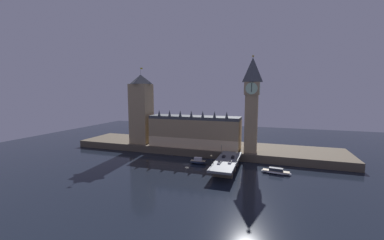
{
  "coord_description": "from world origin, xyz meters",
  "views": [
    {
      "loc": [
        53.69,
        -148.53,
        49.21
      ],
      "look_at": [
        -3.04,
        20.0,
        28.39
      ],
      "focal_mm": 22.0,
      "sensor_mm": 36.0,
      "label": 1
    }
  ],
  "objects_px": {
    "car_southbound_trail": "(233,157)",
    "pedestrian_near_rail": "(213,163)",
    "street_lamp_far": "(221,148)",
    "victoria_tower": "(141,109)",
    "car_northbound_trail": "(219,162)",
    "car_northbound_lead": "(224,156)",
    "pedestrian_mid_walk": "(236,159)",
    "car_southbound_lead": "(230,162)",
    "boat_downstream": "(276,172)",
    "street_lamp_near": "(211,159)",
    "boat_upstream": "(198,161)",
    "street_lamp_mid": "(237,155)",
    "clock_tower": "(252,102)"
  },
  "relations": [
    {
      "from": "car_southbound_trail",
      "to": "car_southbound_lead",
      "type": "bearing_deg",
      "value": -90.0
    },
    {
      "from": "car_southbound_lead",
      "to": "pedestrian_near_rail",
      "type": "relative_size",
      "value": 2.61
    },
    {
      "from": "car_southbound_trail",
      "to": "boat_upstream",
      "type": "distance_m",
      "value": 24.97
    },
    {
      "from": "car_northbound_trail",
      "to": "car_southbound_trail",
      "type": "xyz_separation_m",
      "value": [
        5.94,
        14.39,
        0.13
      ]
    },
    {
      "from": "pedestrian_near_rail",
      "to": "pedestrian_mid_walk",
      "type": "height_order",
      "value": "pedestrian_near_rail"
    },
    {
      "from": "street_lamp_near",
      "to": "street_lamp_far",
      "type": "distance_m",
      "value": 29.44
    },
    {
      "from": "car_southbound_lead",
      "to": "pedestrian_near_rail",
      "type": "xyz_separation_m",
      "value": [
        -8.9,
        -6.24,
        0.32
      ]
    },
    {
      "from": "pedestrian_mid_walk",
      "to": "victoria_tower",
      "type": "bearing_deg",
      "value": 159.2
    },
    {
      "from": "street_lamp_near",
      "to": "victoria_tower",
      "type": "bearing_deg",
      "value": 146.57
    },
    {
      "from": "car_southbound_trail",
      "to": "pedestrian_mid_walk",
      "type": "bearing_deg",
      "value": -57.62
    },
    {
      "from": "boat_upstream",
      "to": "boat_downstream",
      "type": "xyz_separation_m",
      "value": [
        50.88,
        -3.72,
        -0.39
      ]
    },
    {
      "from": "clock_tower",
      "to": "car_northbound_lead",
      "type": "height_order",
      "value": "clock_tower"
    },
    {
      "from": "car_northbound_trail",
      "to": "boat_downstream",
      "type": "bearing_deg",
      "value": 20.94
    },
    {
      "from": "car_southbound_lead",
      "to": "car_southbound_trail",
      "type": "bearing_deg",
      "value": 90.0
    },
    {
      "from": "car_southbound_trail",
      "to": "street_lamp_mid",
      "type": "xyz_separation_m",
      "value": [
        3.37,
        -6.15,
        2.93
      ]
    },
    {
      "from": "car_southbound_trail",
      "to": "pedestrian_mid_walk",
      "type": "height_order",
      "value": "pedestrian_mid_walk"
    },
    {
      "from": "pedestrian_mid_walk",
      "to": "street_lamp_far",
      "type": "distance_m",
      "value": 18.38
    },
    {
      "from": "car_southbound_trail",
      "to": "street_lamp_far",
      "type": "xyz_separation_m",
      "value": [
        -9.3,
        8.57,
        3.59
      ]
    },
    {
      "from": "car_southbound_trail",
      "to": "boat_downstream",
      "type": "xyz_separation_m",
      "value": [
        26.68,
        -1.91,
        -6.26
      ]
    },
    {
      "from": "car_southbound_trail",
      "to": "street_lamp_far",
      "type": "height_order",
      "value": "street_lamp_far"
    },
    {
      "from": "victoria_tower",
      "to": "car_northbound_trail",
      "type": "height_order",
      "value": "victoria_tower"
    },
    {
      "from": "car_southbound_lead",
      "to": "street_lamp_far",
      "type": "height_order",
      "value": "street_lamp_far"
    },
    {
      "from": "victoria_tower",
      "to": "car_northbound_lead",
      "type": "height_order",
      "value": "victoria_tower"
    },
    {
      "from": "clock_tower",
      "to": "street_lamp_mid",
      "type": "height_order",
      "value": "clock_tower"
    },
    {
      "from": "pedestrian_near_rail",
      "to": "car_northbound_trail",
      "type": "bearing_deg",
      "value": 45.99
    },
    {
      "from": "street_lamp_near",
      "to": "boat_downstream",
      "type": "relative_size",
      "value": 0.37
    },
    {
      "from": "car_southbound_lead",
      "to": "boat_upstream",
      "type": "relative_size",
      "value": 0.4
    },
    {
      "from": "street_lamp_near",
      "to": "car_northbound_trail",
      "type": "bearing_deg",
      "value": 62.57
    },
    {
      "from": "pedestrian_near_rail",
      "to": "street_lamp_near",
      "type": "xyz_separation_m",
      "value": [
        -0.4,
        -3.42,
        3.2
      ]
    },
    {
      "from": "car_northbound_lead",
      "to": "boat_upstream",
      "type": "xyz_separation_m",
      "value": [
        -18.27,
        1.97,
        -5.81
      ]
    },
    {
      "from": "car_northbound_lead",
      "to": "car_southbound_trail",
      "type": "bearing_deg",
      "value": 1.45
    },
    {
      "from": "car_southbound_trail",
      "to": "pedestrian_near_rail",
      "type": "xyz_separation_m",
      "value": [
        -8.9,
        -17.46,
        0.22
      ]
    },
    {
      "from": "victoria_tower",
      "to": "car_northbound_trail",
      "type": "xyz_separation_m",
      "value": [
        77.79,
        -42.63,
        -27.74
      ]
    },
    {
      "from": "car_northbound_trail",
      "to": "car_southbound_lead",
      "type": "bearing_deg",
      "value": 28.05
    },
    {
      "from": "boat_downstream",
      "to": "boat_upstream",
      "type": "bearing_deg",
      "value": 175.81
    },
    {
      "from": "victoria_tower",
      "to": "street_lamp_far",
      "type": "height_order",
      "value": "victoria_tower"
    },
    {
      "from": "street_lamp_far",
      "to": "pedestrian_near_rail",
      "type": "bearing_deg",
      "value": -89.12
    },
    {
      "from": "pedestrian_near_rail",
      "to": "street_lamp_near",
      "type": "height_order",
      "value": "street_lamp_near"
    },
    {
      "from": "car_northbound_lead",
      "to": "car_northbound_trail",
      "type": "bearing_deg",
      "value": -90.0
    },
    {
      "from": "car_southbound_lead",
      "to": "street_lamp_far",
      "type": "xyz_separation_m",
      "value": [
        -9.3,
        19.79,
        3.69
      ]
    },
    {
      "from": "car_southbound_lead",
      "to": "car_southbound_trail",
      "type": "height_order",
      "value": "car_southbound_trail"
    },
    {
      "from": "car_northbound_trail",
      "to": "boat_upstream",
      "type": "bearing_deg",
      "value": 138.42
    },
    {
      "from": "clock_tower",
      "to": "car_northbound_lead",
      "type": "distance_m",
      "value": 45.64
    },
    {
      "from": "boat_downstream",
      "to": "car_southbound_trail",
      "type": "bearing_deg",
      "value": 175.91
    },
    {
      "from": "clock_tower",
      "to": "street_lamp_far",
      "type": "bearing_deg",
      "value": -138.68
    },
    {
      "from": "car_northbound_lead",
      "to": "car_southbound_lead",
      "type": "height_order",
      "value": "car_northbound_lead"
    },
    {
      "from": "street_lamp_far",
      "to": "victoria_tower",
      "type": "bearing_deg",
      "value": 165.19
    },
    {
      "from": "car_northbound_lead",
      "to": "car_southbound_trail",
      "type": "distance_m",
      "value": 5.94
    },
    {
      "from": "pedestrian_near_rail",
      "to": "boat_downstream",
      "type": "height_order",
      "value": "pedestrian_near_rail"
    },
    {
      "from": "car_southbound_trail",
      "to": "boat_upstream",
      "type": "xyz_separation_m",
      "value": [
        -24.2,
        1.82,
        -5.88
      ]
    }
  ]
}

